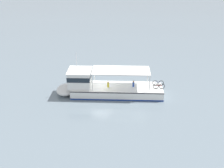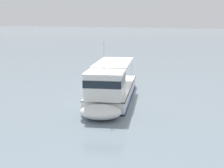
% 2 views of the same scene
% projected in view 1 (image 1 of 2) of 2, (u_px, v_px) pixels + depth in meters
% --- Properties ---
extents(ground_plane, '(400.00, 400.00, 0.00)m').
position_uv_depth(ground_plane, '(100.00, 94.00, 33.99)').
color(ground_plane, slate).
extents(ferry_main, '(13.03, 6.95, 5.32)m').
position_uv_depth(ferry_main, '(104.00, 87.00, 33.53)').
color(ferry_main, white).
rests_on(ferry_main, ground).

